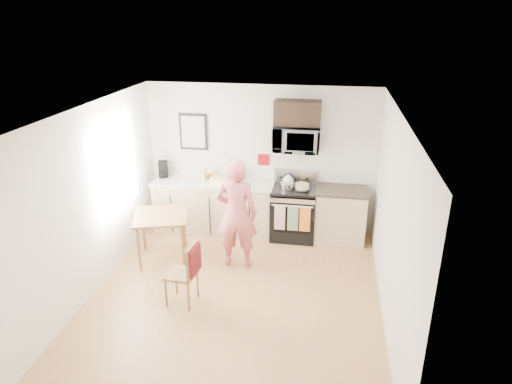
% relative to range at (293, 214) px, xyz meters
% --- Properties ---
extents(floor, '(4.60, 4.60, 0.00)m').
position_rel_range_xyz_m(floor, '(-0.63, -1.98, -0.44)').
color(floor, '#AF8043').
rests_on(floor, ground).
extents(back_wall, '(4.00, 0.04, 2.60)m').
position_rel_range_xyz_m(back_wall, '(-0.63, 0.32, 0.86)').
color(back_wall, white).
rests_on(back_wall, floor).
extents(front_wall, '(4.00, 0.04, 2.60)m').
position_rel_range_xyz_m(front_wall, '(-0.63, -4.28, 0.86)').
color(front_wall, white).
rests_on(front_wall, floor).
extents(left_wall, '(0.04, 4.60, 2.60)m').
position_rel_range_xyz_m(left_wall, '(-2.63, -1.98, 0.86)').
color(left_wall, white).
rests_on(left_wall, floor).
extents(right_wall, '(0.04, 4.60, 2.60)m').
position_rel_range_xyz_m(right_wall, '(1.37, -1.98, 0.86)').
color(right_wall, white).
rests_on(right_wall, floor).
extents(ceiling, '(4.00, 4.60, 0.04)m').
position_rel_range_xyz_m(ceiling, '(-0.63, -1.98, 2.16)').
color(ceiling, white).
rests_on(ceiling, back_wall).
extents(window, '(0.06, 1.40, 1.50)m').
position_rel_range_xyz_m(window, '(-2.59, -1.18, 1.11)').
color(window, white).
rests_on(window, left_wall).
extents(cabinet_left, '(2.10, 0.60, 0.90)m').
position_rel_range_xyz_m(cabinet_left, '(-1.43, 0.02, 0.01)').
color(cabinet_left, '#CCB383').
rests_on(cabinet_left, floor).
extents(countertop_left, '(2.14, 0.64, 0.04)m').
position_rel_range_xyz_m(countertop_left, '(-1.43, 0.02, 0.48)').
color(countertop_left, beige).
rests_on(countertop_left, cabinet_left).
extents(cabinet_right, '(0.84, 0.60, 0.90)m').
position_rel_range_xyz_m(cabinet_right, '(0.80, 0.02, 0.01)').
color(cabinet_right, '#CCB383').
rests_on(cabinet_right, floor).
extents(countertop_right, '(0.88, 0.64, 0.04)m').
position_rel_range_xyz_m(countertop_right, '(0.80, 0.02, 0.48)').
color(countertop_right, black).
rests_on(countertop_right, cabinet_right).
extents(range, '(0.76, 0.70, 1.16)m').
position_rel_range_xyz_m(range, '(0.00, 0.00, 0.00)').
color(range, black).
rests_on(range, floor).
extents(microwave, '(0.76, 0.51, 0.42)m').
position_rel_range_xyz_m(microwave, '(-0.00, 0.10, 1.32)').
color(microwave, '#BDBCC1').
rests_on(microwave, back_wall).
extents(upper_cabinet, '(0.76, 0.35, 0.40)m').
position_rel_range_xyz_m(upper_cabinet, '(-0.00, 0.15, 1.74)').
color(upper_cabinet, black).
rests_on(upper_cabinet, back_wall).
extents(wall_art, '(0.50, 0.04, 0.65)m').
position_rel_range_xyz_m(wall_art, '(-1.83, 0.30, 1.31)').
color(wall_art, black).
rests_on(wall_art, back_wall).
extents(wall_trivet, '(0.20, 0.02, 0.20)m').
position_rel_range_xyz_m(wall_trivet, '(-0.58, 0.31, 0.86)').
color(wall_trivet, '#A20D11').
rests_on(wall_trivet, back_wall).
extents(person, '(0.66, 0.45, 1.75)m').
position_rel_range_xyz_m(person, '(-0.78, -1.10, 0.44)').
color(person, '#C63642').
rests_on(person, floor).
extents(dining_table, '(0.88, 0.88, 0.76)m').
position_rel_range_xyz_m(dining_table, '(-1.99, -1.09, 0.24)').
color(dining_table, brown).
rests_on(dining_table, floor).
extents(chair, '(0.46, 0.42, 0.90)m').
position_rel_range_xyz_m(chair, '(-1.19, -2.21, 0.15)').
color(chair, brown).
rests_on(chair, floor).
extents(knife_block, '(0.16, 0.17, 0.22)m').
position_rel_range_xyz_m(knife_block, '(-1.07, 0.15, 0.61)').
color(knife_block, brown).
rests_on(knife_block, countertop_left).
extents(utensil_crock, '(0.12, 0.12, 0.37)m').
position_rel_range_xyz_m(utensil_crock, '(-1.16, 0.24, 0.65)').
color(utensil_crock, '#A20D11').
rests_on(utensil_crock, countertop_left).
extents(fruit_bowl, '(0.23, 0.23, 0.09)m').
position_rel_range_xyz_m(fruit_bowl, '(-1.50, 0.21, 0.54)').
color(fruit_bowl, white).
rests_on(fruit_bowl, countertop_left).
extents(milk_carton, '(0.10, 0.10, 0.22)m').
position_rel_range_xyz_m(milk_carton, '(-1.61, 0.08, 0.61)').
color(milk_carton, tan).
rests_on(milk_carton, countertop_left).
extents(coffee_maker, '(0.21, 0.26, 0.28)m').
position_rel_range_xyz_m(coffee_maker, '(-2.38, 0.13, 0.63)').
color(coffee_maker, black).
rests_on(coffee_maker, countertop_left).
extents(bread_bag, '(0.35, 0.26, 0.12)m').
position_rel_range_xyz_m(bread_bag, '(-1.28, -0.09, 0.56)').
color(bread_bag, '#E2CA76').
rests_on(bread_bag, countertop_left).
extents(cake, '(0.29, 0.29, 0.10)m').
position_rel_range_xyz_m(cake, '(0.13, -0.04, 0.53)').
color(cake, black).
rests_on(cake, range).
extents(kettle, '(0.18, 0.18, 0.23)m').
position_rel_range_xyz_m(kettle, '(-0.12, 0.09, 0.59)').
color(kettle, white).
rests_on(kettle, range).
extents(pot, '(0.22, 0.37, 0.11)m').
position_rel_range_xyz_m(pot, '(-0.12, -0.07, 0.55)').
color(pot, '#BDBCC1').
rests_on(pot, range).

